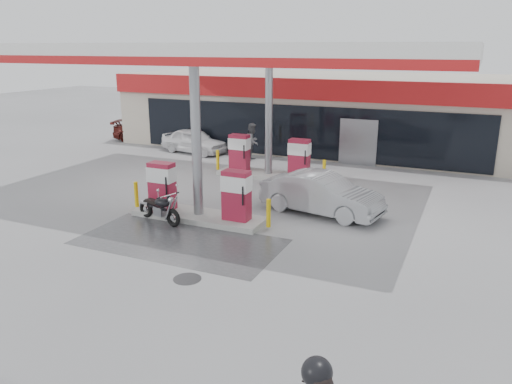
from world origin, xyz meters
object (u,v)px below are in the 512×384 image
at_px(hatchback_silver, 321,194).
at_px(parked_car_left, 148,131).
at_px(pump_island_far, 269,161).
at_px(parked_motorcycle, 160,209).
at_px(parked_car_right, 407,149).
at_px(sedan_white, 194,141).
at_px(attendant, 253,142).
at_px(pump_island_near, 198,198).

xyz_separation_m(hatchback_silver, parked_car_left, (-13.53, 8.93, -0.08)).
bearing_deg(pump_island_far, parked_motorcycle, -98.12).
height_order(parked_motorcycle, parked_car_right, parked_car_right).
relative_size(sedan_white, hatchback_silver, 0.90).
height_order(pump_island_far, attendant, attendant).
xyz_separation_m(parked_motorcycle, attendant, (-1.06, 9.61, 0.48)).
bearing_deg(pump_island_far, attendant, 125.94).
bearing_deg(hatchback_silver, parked_car_right, 1.84).
distance_m(hatchback_silver, parked_car_right, 9.92).
xyz_separation_m(parked_motorcycle, sedan_white, (-4.68, 10.01, 0.19)).
xyz_separation_m(parked_motorcycle, parked_car_left, (-9.03, 11.94, 0.15)).
height_order(pump_island_near, hatchback_silver, pump_island_near).
relative_size(pump_island_far, parked_car_left, 1.23).
bearing_deg(pump_island_far, parked_car_right, 49.96).
distance_m(pump_island_far, parked_motorcycle, 6.88).
height_order(parked_motorcycle, parked_car_left, parked_car_left).
height_order(hatchback_silver, parked_car_left, hatchback_silver).
xyz_separation_m(sedan_white, parked_car_left, (-4.35, 1.93, -0.03)).
bearing_deg(pump_island_near, pump_island_far, 90.00).
bearing_deg(hatchback_silver, parked_motorcycle, 134.36).
bearing_deg(pump_island_far, sedan_white, 150.46).
bearing_deg(sedan_white, hatchback_silver, -117.68).
bearing_deg(parked_car_right, sedan_white, 91.60).
relative_size(parked_motorcycle, parked_car_right, 0.50).
bearing_deg(attendant, parked_car_right, -67.13).
xyz_separation_m(sedan_white, attendant, (3.62, -0.40, 0.29)).
xyz_separation_m(pump_island_far, hatchback_silver, (3.53, -3.80, -0.02)).
relative_size(pump_island_far, parked_car_right, 1.33).
relative_size(parked_motorcycle, parked_car_left, 0.46).
bearing_deg(parked_car_left, sedan_white, -129.66).
relative_size(pump_island_near, parked_car_right, 1.33).
bearing_deg(sedan_white, parked_car_left, 75.76).
distance_m(sedan_white, hatchback_silver, 11.54).
distance_m(sedan_white, attendant, 3.65).
bearing_deg(parked_car_right, hatchback_silver, 158.16).
distance_m(pump_island_far, sedan_white, 6.49).
xyz_separation_m(pump_island_near, attendant, (-2.03, 8.80, 0.22)).
distance_m(sedan_white, parked_car_left, 4.76).
relative_size(parked_motorcycle, hatchback_silver, 0.46).
xyz_separation_m(parked_motorcycle, parked_car_right, (6.01, 12.81, 0.09)).
distance_m(pump_island_far, hatchback_silver, 5.19).
height_order(sedan_white, parked_car_left, sedan_white).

